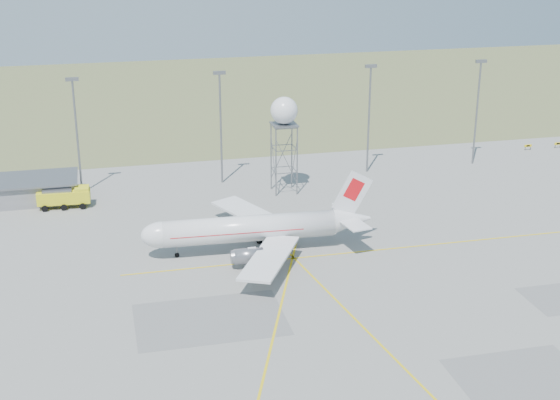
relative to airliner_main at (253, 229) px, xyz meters
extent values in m
plane|color=gray|center=(10.79, -33.80, -3.52)|extent=(400.00, 400.00, 0.00)
cube|color=#4E5C32|center=(10.79, 106.20, -3.50)|extent=(400.00, 120.00, 0.03)
cube|color=gray|center=(-34.21, 30.20, -1.72)|extent=(18.00, 9.00, 3.60)
cube|color=slate|center=(-34.21, 30.20, 0.23)|extent=(19.00, 10.00, 0.30)
cylinder|color=slate|center=(-24.21, 32.20, 6.48)|extent=(0.36, 0.36, 20.00)
cube|color=slate|center=(-24.21, 32.20, 16.68)|extent=(2.20, 0.50, 0.60)
cylinder|color=slate|center=(0.79, 32.20, 6.48)|extent=(0.36, 0.36, 20.00)
cube|color=slate|center=(0.79, 32.20, 16.68)|extent=(2.20, 0.50, 0.60)
cylinder|color=slate|center=(28.79, 32.20, 6.48)|extent=(0.36, 0.36, 20.00)
cube|color=slate|center=(28.79, 32.20, 16.68)|extent=(2.20, 0.50, 0.60)
cylinder|color=slate|center=(50.79, 32.20, 6.48)|extent=(0.36, 0.36, 20.00)
cube|color=slate|center=(50.79, 32.20, 16.68)|extent=(2.20, 0.50, 0.60)
cylinder|color=black|center=(65.79, 38.20, -3.12)|extent=(0.10, 0.10, 0.80)
cylinder|color=black|center=(66.99, 38.20, -3.12)|extent=(0.10, 0.10, 0.80)
cube|color=yellow|center=(66.39, 38.20, -2.57)|extent=(1.60, 0.15, 0.50)
cube|color=black|center=(66.39, 38.12, -2.57)|extent=(0.80, 0.03, 0.30)
cylinder|color=black|center=(72.79, 38.20, -3.12)|extent=(0.10, 0.10, 0.80)
cylinder|color=black|center=(73.99, 38.20, -3.12)|extent=(0.10, 0.10, 0.80)
cube|color=yellow|center=(73.39, 38.20, -2.57)|extent=(1.60, 0.15, 0.50)
cube|color=black|center=(73.39, 38.12, -2.57)|extent=(0.80, 0.03, 0.30)
cylinder|color=silver|center=(-0.58, 0.03, 0.10)|extent=(24.90, 4.91, 3.81)
ellipsoid|color=silver|center=(-12.94, 0.58, 0.10)|extent=(6.26, 4.08, 3.81)
cube|color=black|center=(-14.09, 0.63, 0.67)|extent=(1.53, 2.16, 0.93)
cone|color=silver|center=(14.64, -0.65, 0.38)|extent=(5.88, 4.06, 3.81)
cube|color=silver|center=(14.64, -0.65, 4.38)|extent=(6.11, 0.56, 7.16)
cube|color=red|center=(14.83, -0.66, 5.05)|extent=(3.29, 0.47, 3.67)
cube|color=silver|center=(14.30, 2.41, 0.86)|extent=(3.28, 5.37, 0.17)
cube|color=silver|center=(14.03, -3.68, 0.86)|extent=(3.28, 5.37, 0.17)
cube|color=silver|center=(1.23, 8.52, -0.85)|extent=(10.25, 15.79, 0.34)
cube|color=silver|center=(0.47, -8.60, -0.85)|extent=(11.30, 15.57, 0.34)
cylinder|color=slate|center=(-1.28, 5.59, -1.71)|extent=(4.09, 2.37, 2.19)
cylinder|color=slate|center=(-1.78, -5.45, -1.71)|extent=(4.09, 2.37, 2.19)
cube|color=red|center=(-2.48, 0.11, 0.19)|extent=(19.20, 4.69, 0.11)
cylinder|color=black|center=(-11.04, 0.49, -3.09)|extent=(0.70, 0.70, 0.86)
cube|color=black|center=(1.32, -0.06, -3.09)|extent=(1.21, 5.75, 0.86)
cylinder|color=slate|center=(1.32, -0.06, -2.66)|extent=(0.24, 0.24, 1.71)
cylinder|color=slate|center=(8.69, 22.62, 2.60)|extent=(0.23, 0.23, 12.25)
cylinder|color=slate|center=(12.45, 22.62, 2.60)|extent=(0.23, 0.23, 12.25)
cylinder|color=slate|center=(12.45, 26.39, 2.60)|extent=(0.23, 0.23, 12.25)
cylinder|color=slate|center=(8.69, 26.39, 2.60)|extent=(0.23, 0.23, 12.25)
cube|color=slate|center=(10.57, 24.50, 8.73)|extent=(4.37, 4.37, 0.24)
sphere|color=silver|center=(10.57, 24.50, 11.18)|extent=(4.71, 4.71, 4.71)
cube|color=yellow|center=(-27.07, 25.33, -1.61)|extent=(8.70, 3.27, 2.10)
cube|color=yellow|center=(-24.03, 25.18, -0.76)|extent=(2.41, 2.77, 1.33)
cube|color=black|center=(-23.36, 25.15, -0.66)|extent=(0.21, 2.48, 0.95)
cube|color=slate|center=(-28.03, 25.37, -0.38)|extent=(4.87, 2.51, 0.38)
camera|label=1|loc=(-20.45, -102.01, 42.08)|focal=50.00mm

